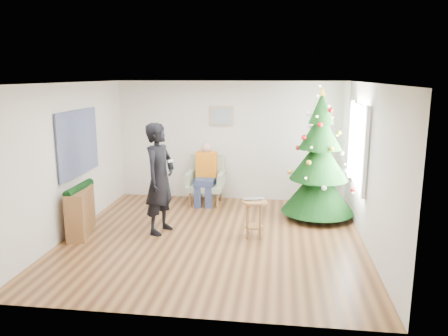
# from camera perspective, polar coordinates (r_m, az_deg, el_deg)

# --- Properties ---
(floor) EXTENTS (5.00, 5.00, 0.00)m
(floor) POSITION_cam_1_polar(r_m,az_deg,el_deg) (7.53, -1.36, -9.15)
(floor) COLOR brown
(floor) RESTS_ON ground
(ceiling) EXTENTS (5.00, 5.00, 0.00)m
(ceiling) POSITION_cam_1_polar(r_m,az_deg,el_deg) (7.02, -1.47, 11.05)
(ceiling) COLOR white
(ceiling) RESTS_ON wall_back
(wall_back) EXTENTS (5.00, 0.00, 5.00)m
(wall_back) POSITION_cam_1_polar(r_m,az_deg,el_deg) (9.60, 0.88, 3.54)
(wall_back) COLOR silver
(wall_back) RESTS_ON floor
(wall_front) EXTENTS (5.00, 0.00, 5.00)m
(wall_front) POSITION_cam_1_polar(r_m,az_deg,el_deg) (4.78, -6.04, -5.35)
(wall_front) COLOR silver
(wall_front) RESTS_ON floor
(wall_left) EXTENTS (0.00, 5.00, 5.00)m
(wall_left) POSITION_cam_1_polar(r_m,az_deg,el_deg) (7.93, -19.56, 1.02)
(wall_left) COLOR silver
(wall_left) RESTS_ON floor
(wall_right) EXTENTS (0.00, 5.00, 5.00)m
(wall_right) POSITION_cam_1_polar(r_m,az_deg,el_deg) (7.22, 18.60, 0.05)
(wall_right) COLOR silver
(wall_right) RESTS_ON floor
(window_panel) EXTENTS (0.04, 1.30, 1.40)m
(window_panel) POSITION_cam_1_polar(r_m,az_deg,el_deg) (8.15, 17.17, 2.88)
(window_panel) COLOR white
(window_panel) RESTS_ON wall_right
(curtains) EXTENTS (0.05, 1.75, 1.50)m
(curtains) POSITION_cam_1_polar(r_m,az_deg,el_deg) (8.14, 16.96, 2.89)
(curtains) COLOR white
(curtains) RESTS_ON wall_right
(christmas_tree) EXTENTS (1.39, 1.39, 2.50)m
(christmas_tree) POSITION_cam_1_polar(r_m,az_deg,el_deg) (8.46, 12.33, 0.91)
(christmas_tree) COLOR #3F2816
(christmas_tree) RESTS_ON floor
(stool) EXTENTS (0.43, 0.43, 0.65)m
(stool) POSITION_cam_1_polar(r_m,az_deg,el_deg) (7.49, 3.94, -6.59)
(stool) COLOR brown
(stool) RESTS_ON floor
(laptop) EXTENTS (0.40, 0.31, 0.03)m
(laptop) POSITION_cam_1_polar(r_m,az_deg,el_deg) (7.39, 3.98, -4.14)
(laptop) COLOR silver
(laptop) RESTS_ON stool
(armchair) EXTENTS (0.79, 0.72, 1.01)m
(armchair) POSITION_cam_1_polar(r_m,az_deg,el_deg) (9.43, -2.34, -2.36)
(armchair) COLOR #98AA89
(armchair) RESTS_ON floor
(seated_person) EXTENTS (0.44, 0.63, 1.33)m
(seated_person) POSITION_cam_1_polar(r_m,az_deg,el_deg) (9.30, -2.42, -0.61)
(seated_person) COLOR navy
(seated_person) RESTS_ON armchair
(standing_man) EXTENTS (0.64, 0.81, 1.94)m
(standing_man) POSITION_cam_1_polar(r_m,az_deg,el_deg) (7.63, -8.39, -1.38)
(standing_man) COLOR black
(standing_man) RESTS_ON floor
(game_controller) EXTENTS (0.07, 0.13, 0.04)m
(game_controller) POSITION_cam_1_polar(r_m,az_deg,el_deg) (7.48, -7.00, 0.92)
(game_controller) COLOR white
(game_controller) RESTS_ON standing_man
(console) EXTENTS (0.52, 1.04, 0.80)m
(console) POSITION_cam_1_polar(r_m,az_deg,el_deg) (8.01, -18.23, -5.42)
(console) COLOR brown
(console) RESTS_ON floor
(garland) EXTENTS (0.14, 0.90, 0.14)m
(garland) POSITION_cam_1_polar(r_m,az_deg,el_deg) (7.90, -18.43, -2.51)
(garland) COLOR black
(garland) RESTS_ON console
(tapestry) EXTENTS (0.03, 1.50, 1.15)m
(tapestry) POSITION_cam_1_polar(r_m,az_deg,el_deg) (8.14, -18.49, 3.15)
(tapestry) COLOR black
(tapestry) RESTS_ON wall_left
(framed_picture) EXTENTS (0.52, 0.05, 0.42)m
(framed_picture) POSITION_cam_1_polar(r_m,az_deg,el_deg) (9.52, -0.34, 6.81)
(framed_picture) COLOR tan
(framed_picture) RESTS_ON wall_back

